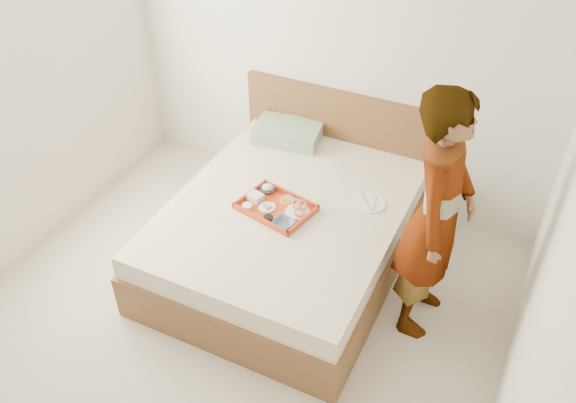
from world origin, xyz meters
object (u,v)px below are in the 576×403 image
at_px(bed, 288,233).
at_px(tray, 276,207).
at_px(person, 437,217).
at_px(dinner_plate, 370,204).

bearing_deg(bed, tray, -122.92).
xyz_separation_m(bed, person, (1.03, -0.09, 0.60)).
bearing_deg(person, bed, 85.09).
relative_size(bed, dinner_plate, 9.22).
xyz_separation_m(dinner_plate, person, (0.52, -0.35, 0.33)).
bearing_deg(bed, person, -4.79).
bearing_deg(tray, bed, 69.32).
relative_size(tray, person, 0.29).
distance_m(bed, tray, 0.30).
distance_m(dinner_plate, person, 0.70).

